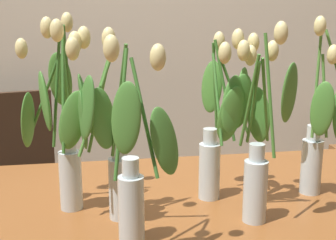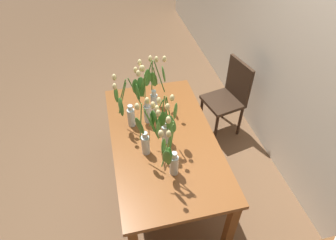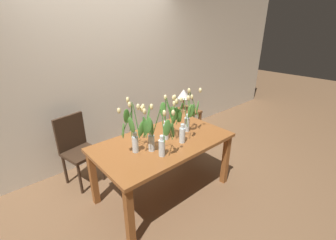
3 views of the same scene
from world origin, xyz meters
The scene contains 9 objects.
room_wall_rear centered at (0.00, 1.33, 1.35)m, with size 9.00×0.10×2.70m, color beige.
dining_table centered at (0.00, 0.00, 0.65)m, with size 1.60×0.90×0.74m.
tulip_vase_0 centered at (0.41, -0.03, 0.94)m, with size 0.20×0.16×0.58m.
tulip_vase_1 centered at (-0.41, 0.00, 0.97)m, with size 0.22×0.25×0.59m.
tulip_vase_2 centered at (-0.23, -0.26, 0.95)m, with size 0.24×0.25×0.55m.
tulip_vase_3 centered at (0.08, 0.00, 0.97)m, with size 0.18×0.26×0.54m.
tulip_vase_4 centered at (0.14, -0.15, 0.97)m, with size 0.20×0.22×0.57m.
tulip_vase_5 centered at (-0.28, -0.11, 0.95)m, with size 0.17×0.15×0.55m.
dining_chair centered at (-0.70, 0.94, 0.52)m, with size 0.48×0.48×0.93m.
Camera 1 is at (-0.31, -1.37, 1.33)m, focal length 50.30 mm.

